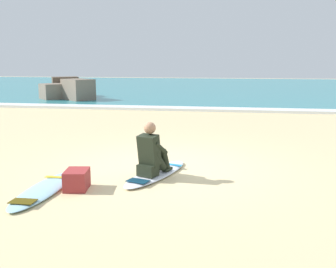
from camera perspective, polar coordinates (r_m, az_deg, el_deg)
name	(u,v)px	position (r m, az deg, el deg)	size (l,w,h in m)	color
ground_plane	(163,168)	(7.86, -0.74, -4.85)	(80.00, 80.00, 0.00)	beige
sea	(217,87)	(30.46, 6.98, 6.59)	(80.00, 28.00, 0.10)	teal
breaking_foam	(202,109)	(16.84, 4.84, 3.55)	(80.00, 0.90, 0.11)	white
surfboard_main	(156,173)	(7.37, -1.65, -5.62)	(1.11, 2.10, 0.08)	silver
surfer_seated	(152,154)	(7.10, -2.35, -2.90)	(0.57, 0.77, 0.95)	black
surfboard_spare_near	(44,190)	(6.78, -17.27, -7.55)	(0.54, 2.04, 0.08)	#9ED1E5
rock_outcrop_distant	(69,90)	(21.85, -13.88, 6.06)	(3.25, 3.43, 1.16)	#756656
beach_bag	(77,180)	(6.73, -12.83, -6.34)	(0.36, 0.48, 0.32)	maroon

